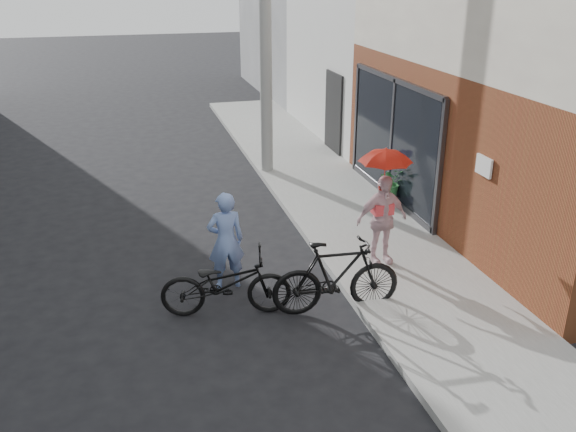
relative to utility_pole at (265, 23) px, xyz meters
name	(u,v)px	position (x,y,z in m)	size (l,w,h in m)	color
ground	(289,303)	(-1.10, -6.00, -3.50)	(80.00, 80.00, 0.00)	black
sidewalk	(369,232)	(1.00, -4.00, -3.44)	(2.20, 24.00, 0.12)	gray
curb	(310,239)	(-0.16, -4.00, -3.44)	(0.12, 24.00, 0.12)	#9E9E99
plaster_building	(448,9)	(6.10, 3.00, 0.00)	(8.00, 6.00, 7.00)	silver
utility_pole	(265,23)	(0.00, 0.00, 0.00)	(0.28, 0.28, 7.00)	#9E9E99
officer	(226,241)	(-1.88, -5.23, -2.72)	(0.57, 0.37, 1.56)	#738ECD
bike_left	(226,284)	(-2.03, -6.03, -3.01)	(0.65, 1.86, 0.97)	black
bike_right	(336,277)	(-0.50, -6.38, -2.94)	(0.53, 1.87, 1.12)	black
kimono_woman	(382,220)	(0.65, -5.29, -2.63)	(0.88, 0.37, 1.51)	beige
parasol	(386,154)	(0.65, -5.29, -1.52)	(0.80, 0.80, 0.70)	red
planter	(390,200)	(1.90, -2.91, -3.29)	(0.34, 0.34, 0.18)	black
potted_plant	(391,182)	(1.90, -2.91, -2.89)	(0.55, 0.48, 0.62)	#2B6D35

